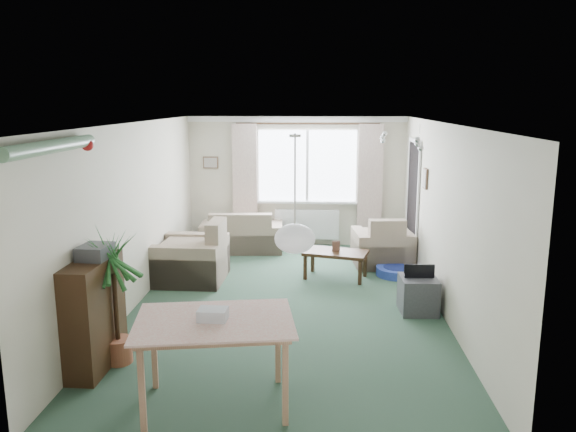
{
  "coord_description": "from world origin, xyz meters",
  "views": [
    {
      "loc": [
        0.4,
        -7.09,
        2.67
      ],
      "look_at": [
        0.0,
        0.3,
        1.15
      ],
      "focal_mm": 35.0,
      "sensor_mm": 36.0,
      "label": 1
    }
  ],
  "objects_px": {
    "houseplant": "(115,298)",
    "tv_cube": "(418,295)",
    "dining_table": "(216,364)",
    "sofa": "(242,231)",
    "armchair_left": "(191,250)",
    "bookshelf": "(94,314)",
    "armchair_corner": "(382,240)",
    "pet_bed": "(397,271)",
    "coffee_table": "(336,265)"
  },
  "relations": [
    {
      "from": "houseplant",
      "to": "tv_cube",
      "type": "distance_m",
      "value": 3.75
    },
    {
      "from": "dining_table",
      "to": "sofa",
      "type": "bearing_deg",
      "value": 95.24
    },
    {
      "from": "armchair_left",
      "to": "bookshelf",
      "type": "height_order",
      "value": "bookshelf"
    },
    {
      "from": "armchair_corner",
      "to": "armchair_left",
      "type": "distance_m",
      "value": 3.14
    },
    {
      "from": "tv_cube",
      "to": "pet_bed",
      "type": "relative_size",
      "value": 0.77
    },
    {
      "from": "armchair_left",
      "to": "houseplant",
      "type": "height_order",
      "value": "houseplant"
    },
    {
      "from": "dining_table",
      "to": "coffee_table",
      "type": "bearing_deg",
      "value": 72.73
    },
    {
      "from": "bookshelf",
      "to": "tv_cube",
      "type": "relative_size",
      "value": 2.23
    },
    {
      "from": "dining_table",
      "to": "pet_bed",
      "type": "relative_size",
      "value": 1.93
    },
    {
      "from": "houseplant",
      "to": "dining_table",
      "type": "bearing_deg",
      "value": -33.85
    },
    {
      "from": "tv_cube",
      "to": "houseplant",
      "type": "bearing_deg",
      "value": -156.16
    },
    {
      "from": "armchair_left",
      "to": "coffee_table",
      "type": "xyz_separation_m",
      "value": [
        2.18,
        0.22,
        -0.25
      ]
    },
    {
      "from": "pet_bed",
      "to": "armchair_corner",
      "type": "bearing_deg",
      "value": 106.22
    },
    {
      "from": "sofa",
      "to": "armchair_left",
      "type": "relative_size",
      "value": 1.42
    },
    {
      "from": "pet_bed",
      "to": "bookshelf",
      "type": "bearing_deg",
      "value": -136.97
    },
    {
      "from": "sofa",
      "to": "armchair_left",
      "type": "xyz_separation_m",
      "value": [
        -0.53,
        -1.77,
        0.1
      ]
    },
    {
      "from": "bookshelf",
      "to": "houseplant",
      "type": "bearing_deg",
      "value": 29.09
    },
    {
      "from": "houseplant",
      "to": "tv_cube",
      "type": "height_order",
      "value": "houseplant"
    },
    {
      "from": "armchair_corner",
      "to": "tv_cube",
      "type": "bearing_deg",
      "value": 90.59
    },
    {
      "from": "armchair_corner",
      "to": "coffee_table",
      "type": "distance_m",
      "value": 1.13
    },
    {
      "from": "sofa",
      "to": "dining_table",
      "type": "bearing_deg",
      "value": 91.61
    },
    {
      "from": "armchair_left",
      "to": "pet_bed",
      "type": "bearing_deg",
      "value": 99.1
    },
    {
      "from": "bookshelf",
      "to": "sofa",
      "type": "bearing_deg",
      "value": 80.77
    },
    {
      "from": "armchair_corner",
      "to": "pet_bed",
      "type": "xyz_separation_m",
      "value": [
        0.17,
        -0.6,
        -0.35
      ]
    },
    {
      "from": "sofa",
      "to": "armchair_corner",
      "type": "distance_m",
      "value": 2.56
    },
    {
      "from": "dining_table",
      "to": "tv_cube",
      "type": "xyz_separation_m",
      "value": [
        2.19,
        2.39,
        -0.17
      ]
    },
    {
      "from": "coffee_table",
      "to": "houseplant",
      "type": "xyz_separation_m",
      "value": [
        -2.33,
        -2.98,
        0.49
      ]
    },
    {
      "from": "armchair_corner",
      "to": "bookshelf",
      "type": "bearing_deg",
      "value": 43.95
    },
    {
      "from": "sofa",
      "to": "bookshelf",
      "type": "relative_size",
      "value": 1.31
    },
    {
      "from": "tv_cube",
      "to": "pet_bed",
      "type": "height_order",
      "value": "tv_cube"
    },
    {
      "from": "bookshelf",
      "to": "houseplant",
      "type": "distance_m",
      "value": 0.25
    },
    {
      "from": "coffee_table",
      "to": "bookshelf",
      "type": "xyz_separation_m",
      "value": [
        -2.52,
        -3.08,
        0.35
      ]
    },
    {
      "from": "houseplant",
      "to": "pet_bed",
      "type": "distance_m",
      "value": 4.61
    },
    {
      "from": "dining_table",
      "to": "pet_bed",
      "type": "bearing_deg",
      "value": 61.52
    },
    {
      "from": "bookshelf",
      "to": "armchair_corner",
      "type": "bearing_deg",
      "value": 50.74
    },
    {
      "from": "sofa",
      "to": "bookshelf",
      "type": "height_order",
      "value": "bookshelf"
    },
    {
      "from": "sofa",
      "to": "tv_cube",
      "type": "relative_size",
      "value": 2.91
    },
    {
      "from": "armchair_left",
      "to": "bookshelf",
      "type": "distance_m",
      "value": 2.88
    },
    {
      "from": "pet_bed",
      "to": "armchair_left",
      "type": "bearing_deg",
      "value": -172.72
    },
    {
      "from": "houseplant",
      "to": "dining_table",
      "type": "distance_m",
      "value": 1.43
    },
    {
      "from": "coffee_table",
      "to": "dining_table",
      "type": "relative_size",
      "value": 0.75
    },
    {
      "from": "armchair_corner",
      "to": "houseplant",
      "type": "bearing_deg",
      "value": 44.87
    },
    {
      "from": "tv_cube",
      "to": "dining_table",
      "type": "bearing_deg",
      "value": -134.29
    },
    {
      "from": "sofa",
      "to": "pet_bed",
      "type": "distance_m",
      "value": 2.97
    },
    {
      "from": "dining_table",
      "to": "pet_bed",
      "type": "distance_m",
      "value": 4.49
    },
    {
      "from": "tv_cube",
      "to": "pet_bed",
      "type": "bearing_deg",
      "value": 89.99
    },
    {
      "from": "armchair_corner",
      "to": "houseplant",
      "type": "relative_size",
      "value": 0.66
    },
    {
      "from": "coffee_table",
      "to": "pet_bed",
      "type": "bearing_deg",
      "value": 10.65
    },
    {
      "from": "sofa",
      "to": "coffee_table",
      "type": "distance_m",
      "value": 2.27
    },
    {
      "from": "pet_bed",
      "to": "dining_table",
      "type": "bearing_deg",
      "value": -118.48
    }
  ]
}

